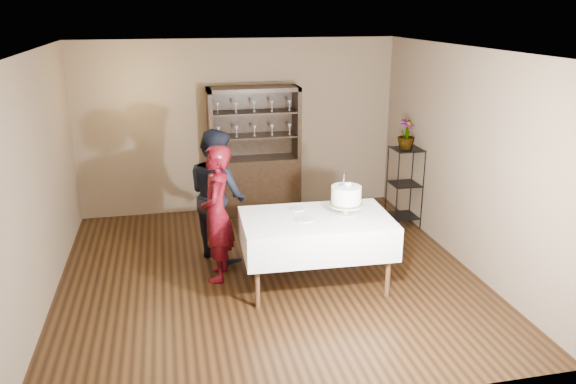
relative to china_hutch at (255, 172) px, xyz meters
name	(u,v)px	position (x,y,z in m)	size (l,w,h in m)	color
floor	(268,274)	(-0.20, -2.25, -0.66)	(5.00, 5.00, 0.00)	black
ceiling	(266,50)	(-0.20, -2.25, 2.04)	(5.00, 5.00, 0.00)	silver
back_wall	(239,127)	(-0.20, 0.25, 0.69)	(5.00, 0.02, 2.70)	#726349
wall_left	(38,183)	(-2.70, -2.25, 0.69)	(0.02, 5.00, 2.70)	#726349
wall_right	(464,158)	(2.30, -2.25, 0.69)	(0.02, 5.00, 2.70)	#726349
china_hutch	(255,172)	(0.00, 0.00, 0.00)	(1.40, 0.48, 2.00)	black
plant_etagere	(405,184)	(2.08, -1.05, -0.01)	(0.42, 0.42, 1.20)	black
cake_table	(316,233)	(0.30, -2.63, -0.01)	(1.75, 1.11, 0.86)	white
woman	(217,214)	(-0.80, -2.19, 0.16)	(0.60, 0.40, 1.65)	#36040D
man	(217,195)	(-0.73, -1.58, 0.19)	(0.83, 0.65, 1.71)	black
cake	(346,197)	(0.65, -2.61, 0.41)	(0.39, 0.39, 0.53)	silver
plate_near	(305,219)	(0.15, -2.69, 0.20)	(0.20, 0.20, 0.01)	silver
plate_far	(297,209)	(0.14, -2.34, 0.20)	(0.18, 0.18, 0.01)	silver
potted_plant	(406,134)	(2.05, -1.06, 0.74)	(0.24, 0.24, 0.44)	#4E6B33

